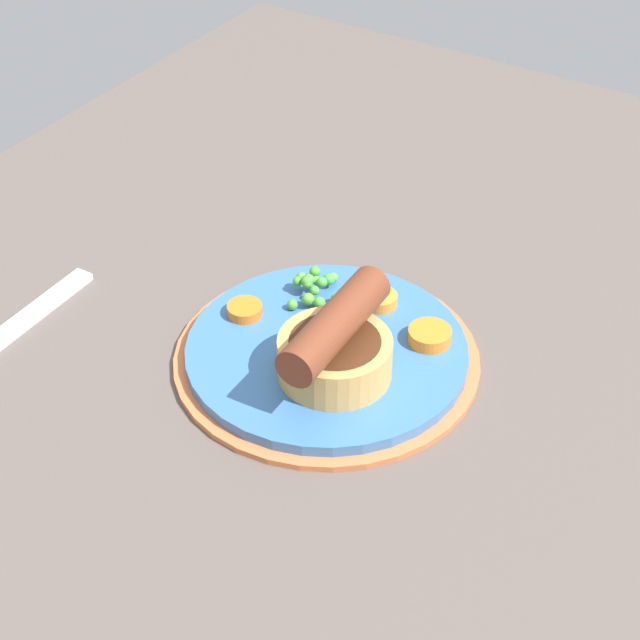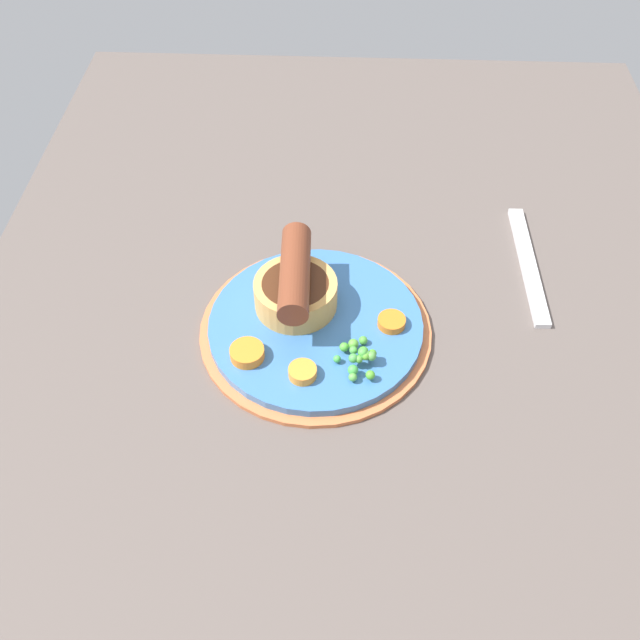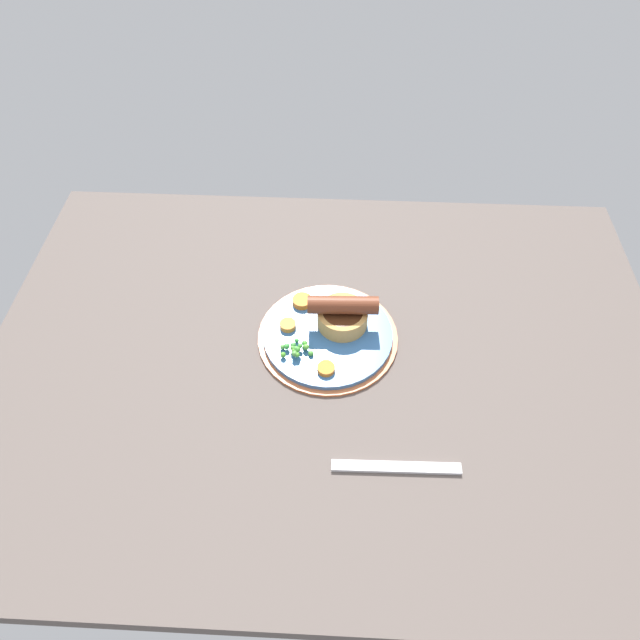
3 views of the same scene
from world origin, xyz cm
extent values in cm
cube|color=#564C47|center=(0.00, 0.00, 1.50)|extent=(110.00, 80.00, 3.00)
cylinder|color=#CC6B3D|center=(-0.39, 3.74, 3.25)|extent=(23.00, 23.00, 0.50)
cylinder|color=#386BA8|center=(-0.39, 3.74, 3.70)|extent=(21.16, 21.16, 1.40)
cylinder|color=tan|center=(2.29, 5.81, 5.94)|extent=(8.25, 8.25, 3.08)
cylinder|color=#472614|center=(2.29, 5.81, 7.33)|extent=(6.60, 6.60, 0.30)
cylinder|color=brown|center=(2.29, 5.81, 8.95)|extent=(11.36, 3.32, 2.94)
sphere|color=green|center=(-4.27, -0.26, 5.45)|extent=(0.78, 0.78, 0.78)
sphere|color=#4B9F2D|center=(-4.58, -1.77, 5.47)|extent=(0.80, 0.80, 0.80)
sphere|color=green|center=(-3.59, 0.86, 5.06)|extent=(0.90, 0.90, 0.90)
sphere|color=green|center=(-4.99, -0.91, 5.69)|extent=(0.71, 0.71, 0.71)
sphere|color=#4D9B3D|center=(-4.89, -1.21, 5.66)|extent=(0.76, 0.76, 0.76)
sphere|color=#529540|center=(-4.99, -1.67, 5.58)|extent=(0.92, 0.92, 0.92)
sphere|color=#459943|center=(-5.33, -0.47, 5.60)|extent=(0.89, 0.89, 0.89)
sphere|color=#509C3A|center=(-5.37, -0.51, 5.53)|extent=(0.75, 0.75, 0.75)
sphere|color=green|center=(-4.59, -0.93, 5.75)|extent=(0.94, 0.94, 0.94)
sphere|color=#56A138|center=(-3.31, 0.10, 5.23)|extent=(1.00, 1.00, 1.00)
sphere|color=green|center=(-6.40, 0.15, 5.21)|extent=(0.97, 0.97, 0.97)
sphere|color=#54A141|center=(-7.05, -0.27, 4.98)|extent=(0.80, 0.80, 0.80)
sphere|color=#539630|center=(-3.43, 0.30, 5.15)|extent=(0.87, 0.87, 0.87)
sphere|color=green|center=(-6.82, -1.59, 5.10)|extent=(0.88, 0.88, 0.88)
sphere|color=green|center=(-4.68, -1.00, 5.68)|extent=(0.73, 0.73, 0.73)
sphere|color=#57A33A|center=(-4.51, -0.84, 5.66)|extent=(0.82, 0.82, 0.82)
sphere|color=green|center=(-4.92, 1.49, 4.89)|extent=(0.72, 0.72, 0.72)
sphere|color=green|center=(-4.80, -0.87, 5.81)|extent=(0.93, 0.93, 0.93)
sphere|color=#52982D|center=(-5.11, -1.13, 5.65)|extent=(0.76, 0.76, 0.76)
sphere|color=#4C9E38|center=(-2.50, -0.93, 4.83)|extent=(0.86, 0.86, 0.86)
cylinder|color=orange|center=(-6.59, 4.61, 4.88)|extent=(3.61, 3.61, 0.96)
cylinder|color=orange|center=(-4.61, 9.93, 4.93)|extent=(4.57, 4.57, 1.06)
cylinder|color=orange|center=(-0.34, -3.69, 4.82)|extent=(2.81, 2.81, 0.84)
cube|color=silver|center=(10.37, -18.81, 3.30)|extent=(18.03, 1.92, 0.60)
camera|label=1|loc=(52.21, 35.60, 55.33)|focal=60.00mm
camera|label=2|loc=(-46.39, 1.26, 56.71)|focal=40.00mm
camera|label=3|loc=(1.47, -54.12, 77.03)|focal=32.00mm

